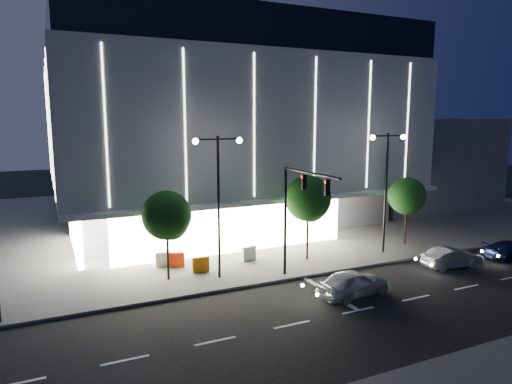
{
  "coord_description": "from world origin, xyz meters",
  "views": [
    {
      "loc": [
        -12.47,
        -19.89,
        9.99
      ],
      "look_at": [
        0.62,
        8.36,
        5.0
      ],
      "focal_mm": 32.0,
      "sensor_mm": 36.0,
      "label": 1
    }
  ],
  "objects_px": {
    "street_lamp_west": "(218,186)",
    "barrier_b": "(164,259)",
    "traffic_mast": "(297,203)",
    "barrier_c": "(201,264)",
    "tree_mid": "(308,201)",
    "barrier_a": "(176,260)",
    "barrier_d": "(249,253)",
    "tree_left": "(167,218)",
    "car_lead": "(353,283)",
    "tree_right": "(407,198)",
    "street_lamp_east": "(386,175)",
    "car_second": "(452,258)"
  },
  "relations": [
    {
      "from": "street_lamp_west",
      "to": "car_lead",
      "type": "xyz_separation_m",
      "value": [
        6.0,
        -5.7,
        -5.2
      ]
    },
    {
      "from": "tree_mid",
      "to": "barrier_d",
      "type": "distance_m",
      "value": 5.57
    },
    {
      "from": "tree_left",
      "to": "car_lead",
      "type": "distance_m",
      "value": 11.68
    },
    {
      "from": "car_lead",
      "to": "barrier_a",
      "type": "height_order",
      "value": "car_lead"
    },
    {
      "from": "car_second",
      "to": "barrier_b",
      "type": "relative_size",
      "value": 3.75
    },
    {
      "from": "tree_mid",
      "to": "tree_right",
      "type": "relative_size",
      "value": 1.12
    },
    {
      "from": "traffic_mast",
      "to": "street_lamp_west",
      "type": "distance_m",
      "value": 4.89
    },
    {
      "from": "barrier_c",
      "to": "barrier_b",
      "type": "bearing_deg",
      "value": 135.37
    },
    {
      "from": "tree_left",
      "to": "car_lead",
      "type": "bearing_deg",
      "value": -36.84
    },
    {
      "from": "car_lead",
      "to": "car_second",
      "type": "xyz_separation_m",
      "value": [
        9.21,
        1.31,
        -0.08
      ]
    },
    {
      "from": "tree_left",
      "to": "tree_mid",
      "type": "xyz_separation_m",
      "value": [
        10.0,
        0.0,
        0.3
      ]
    },
    {
      "from": "car_lead",
      "to": "barrier_c",
      "type": "bearing_deg",
      "value": 36.06
    },
    {
      "from": "traffic_mast",
      "to": "barrier_c",
      "type": "height_order",
      "value": "traffic_mast"
    },
    {
      "from": "street_lamp_west",
      "to": "tree_mid",
      "type": "xyz_separation_m",
      "value": [
        7.03,
        1.02,
        -1.62
      ]
    },
    {
      "from": "car_second",
      "to": "barrier_c",
      "type": "height_order",
      "value": "car_second"
    },
    {
      "from": "street_lamp_east",
      "to": "barrier_d",
      "type": "bearing_deg",
      "value": 166.35
    },
    {
      "from": "traffic_mast",
      "to": "street_lamp_west",
      "type": "bearing_deg",
      "value": 146.35
    },
    {
      "from": "tree_mid",
      "to": "barrier_d",
      "type": "xyz_separation_m",
      "value": [
        -3.94,
        1.39,
        -3.68
      ]
    },
    {
      "from": "tree_right",
      "to": "barrier_a",
      "type": "relative_size",
      "value": 5.01
    },
    {
      "from": "street_lamp_west",
      "to": "barrier_c",
      "type": "bearing_deg",
      "value": 117.13
    },
    {
      "from": "barrier_b",
      "to": "barrier_a",
      "type": "bearing_deg",
      "value": -31.3
    },
    {
      "from": "street_lamp_west",
      "to": "barrier_d",
      "type": "distance_m",
      "value": 6.59
    },
    {
      "from": "tree_left",
      "to": "tree_right",
      "type": "relative_size",
      "value": 1.04
    },
    {
      "from": "car_lead",
      "to": "tree_right",
      "type": "bearing_deg",
      "value": -63.36
    },
    {
      "from": "barrier_b",
      "to": "tree_left",
      "type": "bearing_deg",
      "value": -96.36
    },
    {
      "from": "tree_right",
      "to": "car_lead",
      "type": "relative_size",
      "value": 1.24
    },
    {
      "from": "barrier_d",
      "to": "tree_left",
      "type": "bearing_deg",
      "value": -179.17
    },
    {
      "from": "car_second",
      "to": "barrier_c",
      "type": "distance_m",
      "value": 17.01
    },
    {
      "from": "traffic_mast",
      "to": "car_second",
      "type": "relative_size",
      "value": 1.71
    },
    {
      "from": "car_lead",
      "to": "street_lamp_west",
      "type": "bearing_deg",
      "value": 39.25
    },
    {
      "from": "tree_right",
      "to": "car_second",
      "type": "bearing_deg",
      "value": -98.62
    },
    {
      "from": "tree_right",
      "to": "barrier_d",
      "type": "height_order",
      "value": "tree_right"
    },
    {
      "from": "barrier_a",
      "to": "barrier_b",
      "type": "height_order",
      "value": "same"
    },
    {
      "from": "street_lamp_east",
      "to": "car_lead",
      "type": "bearing_deg",
      "value": -140.83
    },
    {
      "from": "car_lead",
      "to": "barrier_a",
      "type": "bearing_deg",
      "value": 34.76
    },
    {
      "from": "barrier_a",
      "to": "barrier_b",
      "type": "distance_m",
      "value": 0.88
    },
    {
      "from": "street_lamp_east",
      "to": "tree_mid",
      "type": "distance_m",
      "value": 6.27
    },
    {
      "from": "tree_right",
      "to": "car_second",
      "type": "height_order",
      "value": "tree_right"
    },
    {
      "from": "tree_left",
      "to": "tree_mid",
      "type": "bearing_deg",
      "value": 0.0
    },
    {
      "from": "street_lamp_west",
      "to": "barrier_b",
      "type": "bearing_deg",
      "value": 126.89
    },
    {
      "from": "car_lead",
      "to": "street_lamp_east",
      "type": "bearing_deg",
      "value": -58.03
    },
    {
      "from": "tree_left",
      "to": "tree_mid",
      "type": "distance_m",
      "value": 10.0
    },
    {
      "from": "barrier_c",
      "to": "barrier_d",
      "type": "distance_m",
      "value": 3.95
    },
    {
      "from": "traffic_mast",
      "to": "tree_mid",
      "type": "relative_size",
      "value": 1.15
    },
    {
      "from": "tree_mid",
      "to": "barrier_b",
      "type": "relative_size",
      "value": 5.59
    },
    {
      "from": "traffic_mast",
      "to": "street_lamp_west",
      "type": "height_order",
      "value": "street_lamp_west"
    },
    {
      "from": "tree_mid",
      "to": "barrier_a",
      "type": "xyz_separation_m",
      "value": [
        -8.96,
        2.1,
        -3.68
      ]
    },
    {
      "from": "barrier_b",
      "to": "barrier_c",
      "type": "bearing_deg",
      "value": -47.44
    },
    {
      "from": "street_lamp_west",
      "to": "tree_mid",
      "type": "height_order",
      "value": "street_lamp_west"
    },
    {
      "from": "car_lead",
      "to": "car_second",
      "type": "distance_m",
      "value": 9.3
    }
  ]
}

